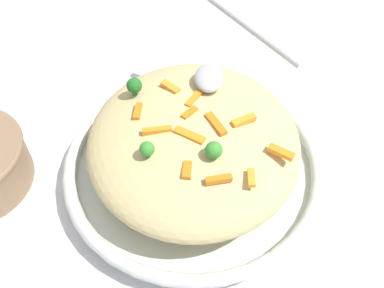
{
  "coord_description": "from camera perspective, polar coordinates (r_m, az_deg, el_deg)",
  "views": [
    {
      "loc": [
        -0.38,
        -0.0,
        0.53
      ],
      "look_at": [
        0.0,
        0.0,
        0.07
      ],
      "focal_mm": 40.66,
      "sensor_mm": 36.0,
      "label": 1
    }
  ],
  "objects": [
    {
      "name": "broccoli_floret_0",
      "position": [
        0.6,
        -7.8,
        7.59
      ],
      "size": [
        0.02,
        0.02,
        0.03
      ],
      "color": "#205B1C",
      "rests_on": "pasta_mound"
    },
    {
      "name": "carrot_piece_2",
      "position": [
        0.55,
        2.92,
        2.67
      ],
      "size": [
        0.04,
        0.03,
        0.01
      ],
      "primitive_type": "cube",
      "rotation": [
        0.0,
        0.0,
        3.66
      ],
      "color": "orange",
      "rests_on": "pasta_mound"
    },
    {
      "name": "serving_bowl",
      "position": [
        0.64,
        -0.0,
        -2.9
      ],
      "size": [
        0.37,
        0.37,
        0.04
      ],
      "color": "silver",
      "rests_on": "ground_plane"
    },
    {
      "name": "broccoli_floret_1",
      "position": [
        0.52,
        2.62,
        -0.82
      ],
      "size": [
        0.02,
        0.02,
        0.02
      ],
      "color": "#377928",
      "rests_on": "pasta_mound"
    },
    {
      "name": "serving_spoon",
      "position": [
        0.62,
        3.99,
        11.6
      ],
      "size": [
        0.16,
        0.17,
        0.08
      ],
      "color": "#B7B7BC",
      "rests_on": "pasta_mound"
    },
    {
      "name": "carrot_piece_11",
      "position": [
        0.54,
        11.36,
        -1.06
      ],
      "size": [
        0.03,
        0.03,
        0.01
      ],
      "primitive_type": "cube",
      "rotation": [
        0.0,
        0.0,
        4.16
      ],
      "color": "orange",
      "rests_on": "pasta_mound"
    },
    {
      "name": "carrot_piece_5",
      "position": [
        0.51,
        7.53,
        -4.4
      ],
      "size": [
        0.02,
        0.01,
        0.01
      ],
      "primitive_type": "cube",
      "rotation": [
        0.0,
        0.0,
        3.12
      ],
      "color": "orange",
      "rests_on": "pasta_mound"
    },
    {
      "name": "carrot_piece_0",
      "position": [
        0.51,
        3.25,
        -4.64
      ],
      "size": [
        0.01,
        0.03,
        0.01
      ],
      "primitive_type": "cube",
      "rotation": [
        0.0,
        0.0,
        1.77
      ],
      "color": "orange",
      "rests_on": "pasta_mound"
    },
    {
      "name": "carrot_piece_1",
      "position": [
        0.54,
        -0.58,
        1.16
      ],
      "size": [
        0.03,
        0.04,
        0.01
      ],
      "primitive_type": "cube",
      "rotation": [
        0.0,
        0.0,
        1.06
      ],
      "color": "orange",
      "rests_on": "pasta_mound"
    },
    {
      "name": "carrot_piece_10",
      "position": [
        0.61,
        -3.06,
        7.43
      ],
      "size": [
        0.03,
        0.03,
        0.01
      ],
      "primitive_type": "cube",
      "rotation": [
        0.0,
        0.0,
        0.84
      ],
      "color": "orange",
      "rests_on": "pasta_mound"
    },
    {
      "name": "carrot_piece_8",
      "position": [
        0.59,
        0.47,
        5.99
      ],
      "size": [
        0.03,
        0.03,
        0.01
      ],
      "primitive_type": "cube",
      "rotation": [
        0.0,
        0.0,
        2.6
      ],
      "color": "orange",
      "rests_on": "pasta_mound"
    },
    {
      "name": "pasta_mound",
      "position": [
        0.59,
        -0.0,
        0.38
      ],
      "size": [
        0.31,
        0.29,
        0.09
      ],
      "primitive_type": "ellipsoid",
      "color": "#D1BA7A",
      "rests_on": "serving_bowl"
    },
    {
      "name": "carrot_piece_4",
      "position": [
        0.57,
        -0.56,
        4.1
      ],
      "size": [
        0.02,
        0.02,
        0.01
      ],
      "primitive_type": "cube",
      "rotation": [
        0.0,
        0.0,
        5.55
      ],
      "color": "orange",
      "rests_on": "pasta_mound"
    },
    {
      "name": "ground_plane",
      "position": [
        0.66,
        -0.0,
        -4.08
      ],
      "size": [
        2.4,
        2.4,
        0.0
      ],
      "primitive_type": "plane",
      "color": "silver"
    },
    {
      "name": "broccoli_floret_2",
      "position": [
        0.52,
        -6.17,
        -0.68
      ],
      "size": [
        0.02,
        0.02,
        0.02
      ],
      "color": "#377928",
      "rests_on": "pasta_mound"
    },
    {
      "name": "carrot_piece_6",
      "position": [
        0.55,
        -4.84,
        1.78
      ],
      "size": [
        0.01,
        0.04,
        0.01
      ],
      "primitive_type": "cube",
      "rotation": [
        0.0,
        0.0,
        1.71
      ],
      "color": "orange",
      "rests_on": "pasta_mound"
    },
    {
      "name": "carrot_piece_3",
      "position": [
        0.58,
        -7.35,
        4.24
      ],
      "size": [
        0.03,
        0.01,
        0.01
      ],
      "primitive_type": "cube",
      "rotation": [
        0.0,
        0.0,
        3.07
      ],
      "color": "orange",
      "rests_on": "pasta_mound"
    },
    {
      "name": "carrot_piece_9",
      "position": [
        0.56,
        6.58,
        2.92
      ],
      "size": [
        0.02,
        0.03,
        0.01
      ],
      "primitive_type": "cube",
      "rotation": [
        0.0,
        0.0,
        2.04
      ],
      "color": "orange",
      "rests_on": "pasta_mound"
    },
    {
      "name": "carrot_piece_7",
      "position": [
        0.52,
        -0.9,
        -3.42
      ],
      "size": [
        0.02,
        0.01,
        0.01
      ],
      "primitive_type": "cube",
      "rotation": [
        0.0,
        0.0,
        6.22
      ],
      "color": "orange",
      "rests_on": "pasta_mound"
    }
  ]
}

